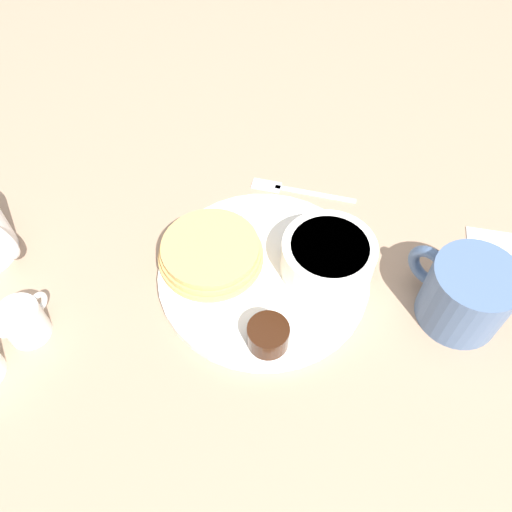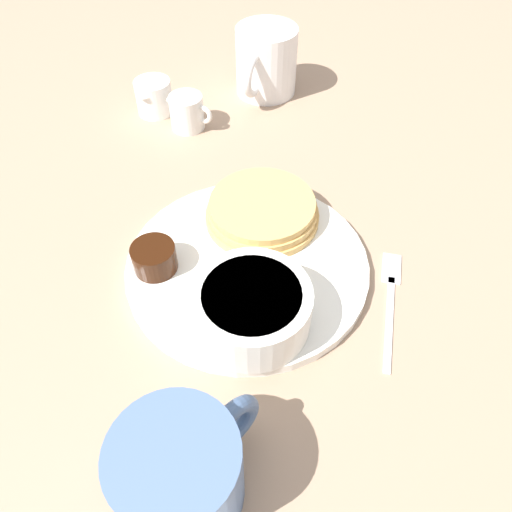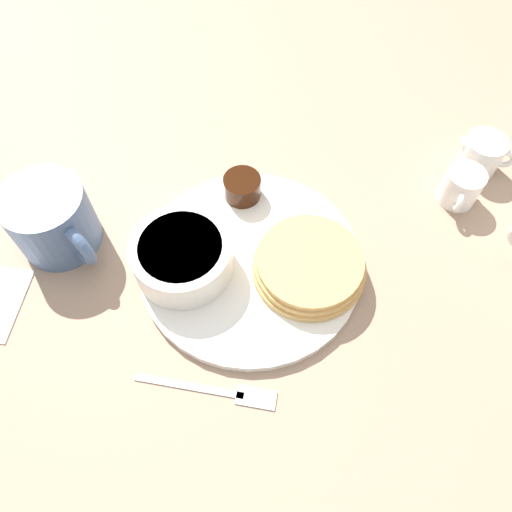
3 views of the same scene
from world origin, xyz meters
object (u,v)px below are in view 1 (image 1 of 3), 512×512
object	(u,v)px
plate	(264,273)
fork	(291,189)
coffee_mug	(465,293)
creamer_pitcher_near	(24,321)
bowl	(328,256)

from	to	relation	value
plate	fork	bearing A→B (deg)	-77.39
plate	coffee_mug	world-z (taller)	coffee_mug
coffee_mug	creamer_pitcher_near	bearing A→B (deg)	30.96
bowl	fork	world-z (taller)	bowl
plate	fork	xyz separation A→B (m)	(0.03, -0.15, -0.00)
creamer_pitcher_near	coffee_mug	bearing A→B (deg)	-149.04
plate	creamer_pitcher_near	distance (m)	0.28
plate	bowl	distance (m)	0.08
fork	bowl	bearing A→B (deg)	131.89
coffee_mug	fork	world-z (taller)	coffee_mug
bowl	coffee_mug	bearing A→B (deg)	-172.61
plate	coffee_mug	bearing A→B (deg)	-165.23
coffee_mug	plate	bearing A→B (deg)	14.77
plate	creamer_pitcher_near	xyz separation A→B (m)	(0.20, 0.20, 0.02)
creamer_pitcher_near	fork	bearing A→B (deg)	-115.84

